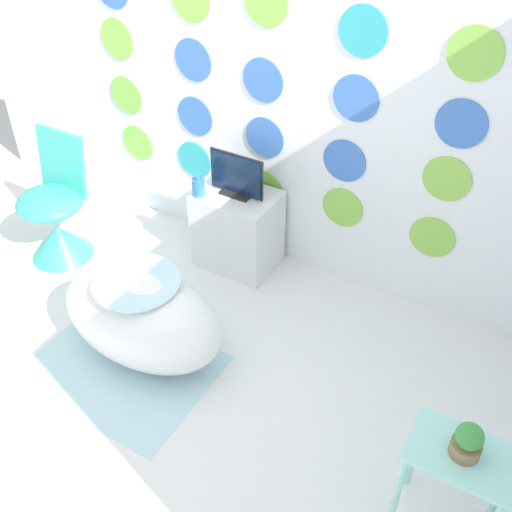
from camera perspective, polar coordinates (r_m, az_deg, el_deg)
ground_plane at (r=3.42m, az=-16.06°, el=-16.76°), size 12.00×12.00×0.00m
wall_back_dotted at (r=3.82m, az=1.34°, el=16.44°), size 5.16×0.05×2.60m
rug at (r=3.70m, az=-12.58°, el=-10.34°), size 1.05×0.81×0.01m
bathtub at (r=3.56m, az=-10.79°, el=-5.66°), size 1.04×0.60×0.58m
chair at (r=4.47m, az=-18.48°, el=3.23°), size 0.46×0.46×0.91m
tv_cabinet at (r=4.17m, az=-1.77°, el=2.58°), size 0.54×0.40×0.57m
tv at (r=3.94m, az=-1.87°, el=7.51°), size 0.39×0.12×0.30m
vase at (r=3.98m, az=-5.52°, el=6.60°), size 0.08×0.08×0.15m
side_table at (r=2.84m, az=18.60°, el=-18.76°), size 0.44×0.30×0.56m
potted_plant_left at (r=2.67m, az=19.52°, el=-16.31°), size 0.13×0.13×0.17m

